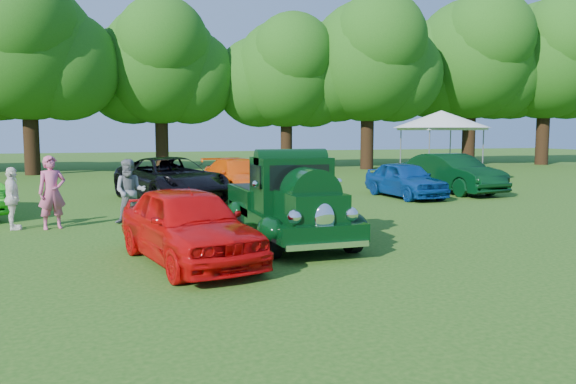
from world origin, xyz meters
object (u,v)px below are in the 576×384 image
object	(u,v)px
red_convertible	(188,225)
canopy_tent	(441,120)
back_car_black	(171,179)
back_car_green	(452,173)
hero_pickup	(288,205)
spectator_pink	(52,192)
spectator_grey	(130,191)
back_car_blue	(405,179)
back_car_orange	(241,178)
spectator_white	(12,199)

from	to	relation	value
red_convertible	canopy_tent	distance (m)	19.82
back_car_black	back_car_green	xyz separation A→B (m)	(11.00, -0.93, 0.01)
hero_pickup	back_car_green	xyz separation A→B (m)	(9.34, 7.46, -0.03)
spectator_pink	spectator_grey	size ratio (longest dim) A/B	1.07
red_convertible	canopy_tent	world-z (taller)	canopy_tent
red_convertible	back_car_black	xyz separation A→B (m)	(0.76, 9.84, 0.06)
back_car_black	back_car_blue	distance (m)	8.62
back_car_black	spectator_grey	bearing A→B (deg)	-125.37
spectator_pink	canopy_tent	bearing A→B (deg)	9.52
back_car_black	back_car_green	distance (m)	11.04
back_car_blue	spectator_pink	size ratio (longest dim) A/B	2.13
red_convertible	back_car_green	world-z (taller)	back_car_green
back_car_blue	spectator_pink	xyz separation A→B (m)	(-11.94, -3.35, 0.25)
back_car_orange	back_car_blue	world-z (taller)	back_car_orange
back_car_orange	back_car_green	distance (m)	8.44
red_convertible	spectator_pink	distance (m)	5.49
red_convertible	canopy_tent	xyz separation A→B (m)	(14.26, 13.57, 2.31)
spectator_pink	back_car_green	bearing A→B (deg)	-1.89
red_convertible	spectator_white	size ratio (longest dim) A/B	2.67
hero_pickup	spectator_pink	xyz separation A→B (m)	(-5.17, 3.29, 0.11)
hero_pickup	back_car_green	size ratio (longest dim) A/B	1.02
spectator_grey	back_car_green	bearing A→B (deg)	27.59
back_car_green	spectator_white	xyz separation A→B (m)	(-15.44, -4.02, 0.00)
back_car_green	back_car_black	bearing A→B (deg)	168.57
back_car_green	back_car_orange	bearing A→B (deg)	164.14
back_car_orange	spectator_white	size ratio (longest dim) A/B	3.12
spectator_white	canopy_tent	distance (m)	20.05
red_convertible	back_car_green	distance (m)	14.76
spectator_pink	canopy_tent	distance (m)	19.27
spectator_grey	spectator_white	size ratio (longest dim) A/B	1.10
back_car_orange	back_car_blue	distance (m)	6.16
spectator_grey	canopy_tent	world-z (taller)	canopy_tent
hero_pickup	spectator_grey	xyz separation A→B (m)	(-3.26, 3.53, 0.05)
back_car_blue	spectator_white	bearing A→B (deg)	-168.81
hero_pickup	spectator_pink	world-z (taller)	hero_pickup
red_convertible	back_car_black	world-z (taller)	back_car_black
red_convertible	back_car_green	size ratio (longest dim) A/B	0.88
back_car_blue	spectator_grey	world-z (taller)	spectator_grey
hero_pickup	back_car_green	bearing A→B (deg)	38.62
back_car_blue	spectator_grey	bearing A→B (deg)	-165.56
back_car_orange	spectator_white	xyz separation A→B (m)	(-7.11, -5.37, 0.07)
back_car_green	back_car_blue	bearing A→B (deg)	-169.01
spectator_white	back_car_blue	bearing A→B (deg)	-84.54
spectator_pink	canopy_tent	world-z (taller)	canopy_tent
back_car_green	hero_pickup	bearing A→B (deg)	-148.01
back_car_black	spectator_grey	size ratio (longest dim) A/B	3.22
spectator_pink	spectator_grey	bearing A→B (deg)	-10.75
back_car_green	spectator_white	bearing A→B (deg)	-172.03
back_car_orange	canopy_tent	distance (m)	11.55
back_car_black	spectator_white	world-z (taller)	spectator_white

